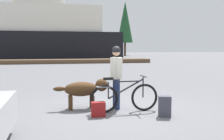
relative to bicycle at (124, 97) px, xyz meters
name	(u,v)px	position (x,y,z in m)	size (l,w,h in m)	color
ground_plane	(115,110)	(-0.16, 0.29, -0.38)	(160.00, 160.00, 0.00)	slate
bicycle	(124,97)	(0.00, 0.00, 0.00)	(1.73, 0.44, 0.90)	black
person_cyclist	(116,72)	(-0.11, 0.41, 0.60)	(0.32, 0.53, 1.65)	navy
dog	(84,89)	(-0.93, 0.57, 0.14)	(1.43, 0.45, 0.78)	#472D19
backpack	(165,106)	(0.81, -0.64, -0.14)	(0.28, 0.20, 0.48)	#3F3F4C
handbag_pannier	(98,109)	(-0.71, -0.32, -0.21)	(0.32, 0.18, 0.34)	maroon
dock_pier	(72,61)	(0.04, 21.41, -0.18)	(16.23, 2.47, 0.40)	brown
ferry_boat	(21,34)	(-5.68, 28.47, 2.84)	(24.47, 7.01, 9.07)	black
sailboat_moored	(81,55)	(2.19, 34.26, 0.10)	(7.49, 2.10, 7.07)	navy
pine_tree_far_left	(22,24)	(-7.42, 45.65, 5.58)	(4.24, 4.24, 9.37)	#4C331E
pine_tree_center	(69,24)	(1.12, 44.30, 5.62)	(3.50, 3.50, 9.68)	#4C331E
pine_tree_far_right	(125,22)	(12.04, 45.07, 6.22)	(3.11, 3.11, 10.67)	#4C331E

